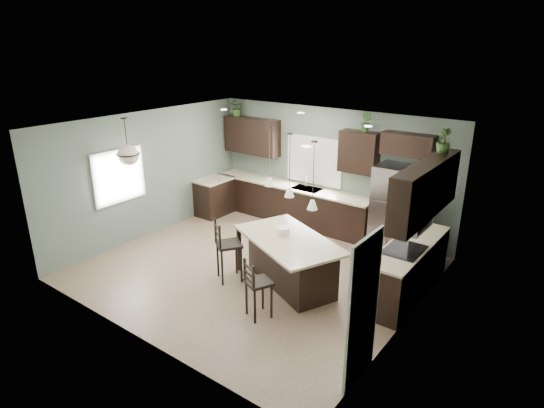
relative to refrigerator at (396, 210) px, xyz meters
The scene contains 32 objects.
ground 3.13m from the refrigerator, 127.40° to the right, with size 6.00×6.00×0.00m, color #9E8466.
pantry_door 4.10m from the refrigerator, 73.58° to the right, with size 0.04×0.82×2.04m, color white.
window_back 2.33m from the refrigerator, behind, with size 1.35×0.02×1.00m, color white.
window_left 5.79m from the refrigerator, 146.51° to the right, with size 0.02×1.10×1.00m, color white.
left_return_cabs 4.59m from the refrigerator, behind, with size 0.60×0.90×0.90m, color black.
left_return_countertop 4.55m from the refrigerator, behind, with size 0.66×0.96×0.04m, color beige.
back_lower_cabs 2.71m from the refrigerator, behind, with size 4.20×0.60×0.90m, color black.
back_countertop 2.67m from the refrigerator, behind, with size 4.20×0.66×0.04m, color beige.
sink_inset 2.22m from the refrigerator, behind, with size 0.70×0.45×0.01m, color gray.
faucet 2.22m from the refrigerator, behind, with size 0.02×0.02×0.28m, color silver.
back_upper_left 4.10m from the refrigerator, behind, with size 1.55×0.34×0.90m, color black.
back_upper_right 1.46m from the refrigerator, 168.76° to the left, with size 0.85×0.34×0.90m, color black.
fridge_header 1.34m from the refrigerator, 80.94° to the left, with size 1.05×0.34×0.45m, color black.
right_lower_cabs 1.81m from the refrigerator, 59.58° to the right, with size 0.60×2.35×0.90m, color black.
right_countertop 1.73m from the refrigerator, 60.15° to the right, with size 0.66×2.35×0.04m, color beige.
cooktop 1.98m from the refrigerator, 64.13° to the right, with size 0.58×0.75×0.02m, color black.
wall_oven_front 1.93m from the refrigerator, 72.01° to the right, with size 0.01×0.72×0.60m, color gray.
right_upper_cabs 2.08m from the refrigerator, 56.04° to the right, with size 0.34×2.35×0.90m, color black.
microwave 2.12m from the refrigerator, 61.57° to the right, with size 0.40×0.75×0.40m, color gray.
refrigerator is the anchor object (origin of this frame).
kitchen_island 2.73m from the refrigerator, 110.77° to the right, with size 2.07×1.17×0.92m, color black.
serving_dish 2.68m from the refrigerator, 115.03° to the right, with size 0.24×0.24×0.14m, color white.
bar_stool_left 3.58m from the refrigerator, 122.96° to the right, with size 0.44×0.44×1.18m, color black.
bar_stool_right 3.71m from the refrigerator, 101.92° to the right, with size 0.38×0.38×1.01m, color black.
pendant_left 3.04m from the refrigerator, 125.56° to the right, with size 0.17×0.17×1.10m, color white, non-canonical shape.
pendant_center 3.00m from the refrigerator, 110.77° to the right, with size 0.17×0.17×1.10m, color white, non-canonical shape.
pendant_right 3.11m from the refrigerator, 96.41° to the right, with size 0.17×0.17×1.10m, color white, non-canonical shape.
chandelier 5.61m from the refrigerator, 144.42° to the right, with size 0.46×0.46×0.96m, color beige, non-canonical shape.
plant_back_left 4.72m from the refrigerator, behind, with size 0.38×0.33×0.42m, color #324D21.
plant_back_right 1.91m from the refrigerator, 169.01° to the left, with size 0.23×0.18×0.41m, color #345927.
plant_right_wall 2.09m from the refrigerator, 37.58° to the right, with size 0.23×0.23×0.42m, color #395626.
room_shell 3.09m from the refrigerator, 127.40° to the right, with size 6.00×6.00×6.00m.
Camera 1 is at (4.99, -6.16, 4.21)m, focal length 30.00 mm.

